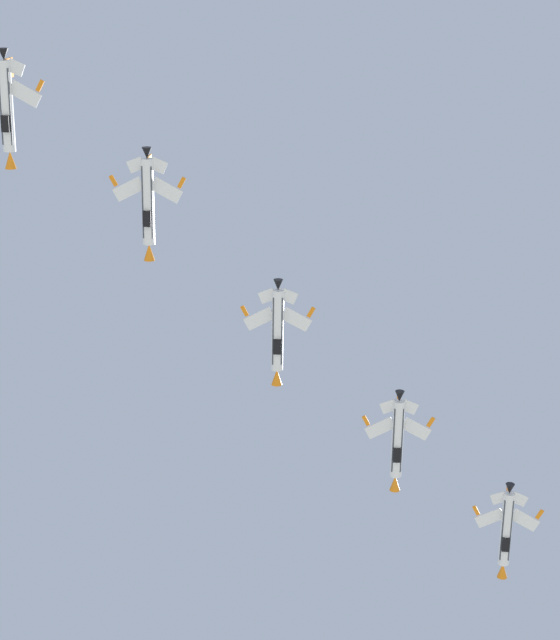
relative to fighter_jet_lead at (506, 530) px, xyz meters
The scene contains 5 objects.
fighter_jet_lead is the anchor object (origin of this frame).
fighter_jet_left_wing 22.82m from the fighter_jet_lead, 117.41° to the right, with size 10.20×15.31×4.35m.
fighter_jet_right_wing 46.83m from the fighter_jet_lead, 116.66° to the right, with size 10.20×15.31×4.35m.
fighter_jet_left_outer 72.53m from the fighter_jet_lead, 115.36° to the right, with size 10.18×15.31×4.37m.
fighter_jet_right_outer 94.76m from the fighter_jet_lead, 117.11° to the right, with size 10.15×15.31×4.38m.
Camera 1 is at (-2.38, -5.00, 1.79)m, focal length 62.37 mm.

